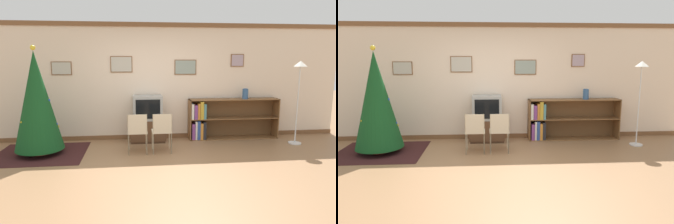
% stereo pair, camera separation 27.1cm
% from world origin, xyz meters
% --- Properties ---
extents(ground_plane, '(24.00, 24.00, 0.00)m').
position_xyz_m(ground_plane, '(0.00, 0.00, 0.00)').
color(ground_plane, '#936B47').
extents(wall_back, '(9.10, 0.11, 2.70)m').
position_xyz_m(wall_back, '(-0.00, 2.16, 1.35)').
color(wall_back, beige).
rests_on(wall_back, ground_plane).
extents(area_rug, '(1.76, 1.54, 0.01)m').
position_xyz_m(area_rug, '(-2.34, 1.15, 0.00)').
color(area_rug, '#381919').
rests_on(area_rug, ground_plane).
extents(christmas_tree, '(0.94, 0.94, 2.14)m').
position_xyz_m(christmas_tree, '(-2.34, 1.15, 1.07)').
color(christmas_tree, maroon).
rests_on(christmas_tree, area_rug).
extents(tv_console, '(0.80, 0.47, 0.51)m').
position_xyz_m(tv_console, '(-0.15, 1.85, 0.26)').
color(tv_console, '#412A1A').
rests_on(tv_console, ground_plane).
extents(television, '(0.66, 0.46, 0.55)m').
position_xyz_m(television, '(-0.15, 1.85, 0.79)').
color(television, '#9E9E99').
rests_on(television, tv_console).
extents(folding_chair_left, '(0.40, 0.40, 0.82)m').
position_xyz_m(folding_chair_left, '(-0.40, 0.95, 0.47)').
color(folding_chair_left, beige).
rests_on(folding_chair_left, ground_plane).
extents(folding_chair_right, '(0.40, 0.40, 0.82)m').
position_xyz_m(folding_chair_right, '(0.09, 0.95, 0.47)').
color(folding_chair_right, beige).
rests_on(folding_chair_right, ground_plane).
extents(bookshelf, '(2.14, 0.36, 0.95)m').
position_xyz_m(bookshelf, '(1.53, 1.93, 0.47)').
color(bookshelf, brown).
rests_on(bookshelf, ground_plane).
extents(vase, '(0.14, 0.14, 0.24)m').
position_xyz_m(vase, '(2.15, 1.89, 1.08)').
color(vase, '#335684').
rests_on(vase, bookshelf).
extents(standing_lamp, '(0.28, 0.28, 1.84)m').
position_xyz_m(standing_lamp, '(3.13, 1.29, 1.41)').
color(standing_lamp, silver).
rests_on(standing_lamp, ground_plane).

